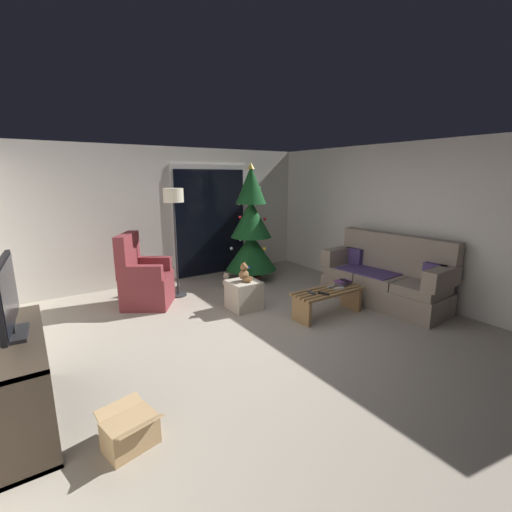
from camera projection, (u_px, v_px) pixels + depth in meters
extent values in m
plane|color=#9E9384|center=(260.00, 335.00, 4.46)|extent=(7.00, 7.00, 0.00)
cube|color=silver|center=(170.00, 215.00, 6.66)|extent=(5.72, 0.12, 2.50)
cube|color=silver|center=(406.00, 221.00, 5.72)|extent=(0.12, 6.00, 2.50)
cube|color=silver|center=(211.00, 220.00, 7.08)|extent=(1.60, 0.02, 2.20)
cube|color=black|center=(211.00, 223.00, 7.08)|extent=(1.50, 0.02, 2.10)
cube|color=gray|center=(382.00, 293.00, 5.53)|extent=(0.90, 1.95, 0.34)
cube|color=gray|center=(422.00, 289.00, 4.99)|extent=(0.72, 0.65, 0.14)
cube|color=gray|center=(383.00, 279.00, 5.47)|extent=(0.72, 0.65, 0.14)
cube|color=gray|center=(350.00, 271.00, 5.95)|extent=(0.72, 0.65, 0.14)
cube|color=gray|center=(396.00, 253.00, 5.58)|extent=(0.34, 1.91, 0.60)
cube|color=gray|center=(442.00, 278.00, 4.76)|extent=(0.77, 0.26, 0.28)
cube|color=gray|center=(340.00, 256.00, 6.10)|extent=(0.77, 0.26, 0.28)
cube|color=#47386B|center=(369.00, 271.00, 5.63)|extent=(0.67, 0.94, 0.02)
cube|color=#47386B|center=(435.00, 274.00, 4.99)|extent=(0.14, 0.33, 0.28)
cube|color=#47386B|center=(354.00, 256.00, 6.07)|extent=(0.14, 0.33, 0.28)
cube|color=#9E7547|center=(337.00, 295.00, 4.87)|extent=(1.10, 0.05, 0.04)
cube|color=#9E7547|center=(332.00, 293.00, 4.94)|extent=(1.10, 0.05, 0.04)
cube|color=#9E7547|center=(328.00, 291.00, 5.02)|extent=(1.10, 0.05, 0.04)
cube|color=#9E7547|center=(324.00, 290.00, 5.09)|extent=(1.10, 0.05, 0.04)
cube|color=#9E7547|center=(319.00, 288.00, 5.16)|extent=(1.10, 0.05, 0.04)
cube|color=#9E7547|center=(301.00, 311.00, 4.79)|extent=(0.05, 0.36, 0.35)
cube|color=#9E7547|center=(351.00, 298.00, 5.32)|extent=(0.05, 0.36, 0.35)
cube|color=silver|center=(339.00, 288.00, 5.06)|extent=(0.16, 0.08, 0.02)
cube|color=#333338|center=(311.00, 293.00, 4.87)|extent=(0.06, 0.16, 0.02)
cube|color=black|center=(324.00, 293.00, 4.83)|extent=(0.10, 0.16, 0.02)
cube|color=#ADADB2|center=(331.00, 286.00, 5.15)|extent=(0.16, 0.07, 0.02)
cube|color=#4C4C51|center=(344.00, 283.00, 5.26)|extent=(0.27, 0.19, 0.04)
cube|color=#6B3D7A|center=(343.00, 281.00, 5.25)|extent=(0.22, 0.17, 0.03)
cube|color=black|center=(345.00, 280.00, 5.24)|extent=(0.09, 0.15, 0.01)
cylinder|color=#4C1E19|center=(251.00, 277.00, 6.83)|extent=(0.36, 0.36, 0.10)
cylinder|color=brown|center=(251.00, 272.00, 6.81)|extent=(0.08, 0.08, 0.12)
cone|color=#14471E|center=(251.00, 251.00, 6.72)|extent=(0.97, 0.97, 0.69)
cone|color=#14471E|center=(251.00, 219.00, 6.58)|extent=(0.77, 0.77, 0.69)
cone|color=#14471E|center=(251.00, 185.00, 6.44)|extent=(0.57, 0.57, 0.69)
sphere|color=white|center=(239.00, 204.00, 6.58)|extent=(0.06, 0.06, 0.06)
sphere|color=blue|center=(250.00, 238.00, 7.05)|extent=(0.06, 0.06, 0.06)
sphere|color=red|center=(265.00, 219.00, 6.72)|extent=(0.06, 0.06, 0.06)
sphere|color=#1E8C33|center=(259.00, 188.00, 6.51)|extent=(0.06, 0.06, 0.06)
sphere|color=#1E8C33|center=(263.00, 251.00, 7.11)|extent=(0.06, 0.06, 0.06)
sphere|color=white|center=(240.00, 240.00, 7.00)|extent=(0.06, 0.06, 0.06)
sphere|color=red|center=(253.00, 229.00, 6.97)|extent=(0.06, 0.06, 0.06)
sphere|color=blue|center=(249.00, 267.00, 6.30)|extent=(0.06, 0.06, 0.06)
sphere|color=white|center=(269.00, 236.00, 6.78)|extent=(0.06, 0.06, 0.06)
sphere|color=gold|center=(265.00, 248.00, 6.38)|extent=(0.06, 0.06, 0.06)
sphere|color=red|center=(240.00, 217.00, 6.76)|extent=(0.06, 0.06, 0.06)
sphere|color=red|center=(241.00, 195.00, 6.50)|extent=(0.06, 0.06, 0.06)
sphere|color=gold|center=(243.00, 192.00, 6.57)|extent=(0.06, 0.06, 0.06)
sphere|color=white|center=(231.00, 248.00, 6.52)|extent=(0.06, 0.06, 0.06)
cone|color=#EAD14C|center=(251.00, 166.00, 6.36)|extent=(0.14, 0.14, 0.12)
cube|color=maroon|center=(149.00, 295.00, 5.47)|extent=(0.94, 0.94, 0.31)
cube|color=maroon|center=(147.00, 280.00, 5.42)|extent=(0.94, 0.94, 0.18)
cube|color=maroon|center=(128.00, 255.00, 5.32)|extent=(0.50, 0.66, 0.64)
cube|color=maroon|center=(153.00, 263.00, 5.65)|extent=(0.56, 0.43, 0.22)
cube|color=maroon|center=(142.00, 273.00, 5.10)|extent=(0.56, 0.43, 0.22)
cylinder|color=#2D2D30|center=(178.00, 295.00, 5.94)|extent=(0.28, 0.28, 0.02)
cylinder|color=#2D2D30|center=(176.00, 249.00, 5.77)|extent=(0.03, 0.03, 1.55)
cylinder|color=beige|center=(173.00, 195.00, 5.57)|extent=(0.32, 0.32, 0.22)
cube|color=#382D23|center=(27.00, 419.00, 2.89)|extent=(0.40, 1.40, 0.04)
cube|color=#382D23|center=(14.00, 338.00, 2.73)|extent=(0.40, 1.40, 0.04)
cube|color=#382D23|center=(22.00, 430.00, 2.25)|extent=(0.40, 0.04, 0.76)
cube|color=#382D23|center=(20.00, 346.00, 3.36)|extent=(0.40, 0.04, 0.76)
cube|color=#382D23|center=(21.00, 380.00, 2.81)|extent=(0.40, 0.04, 0.72)
cube|color=#382D23|center=(21.00, 380.00, 2.81)|extent=(0.40, 1.33, 0.04)
cube|color=#A32D28|center=(26.00, 450.00, 2.36)|extent=(0.30, 0.04, 0.28)
cube|color=#285684|center=(25.00, 443.00, 2.40)|extent=(0.30, 0.04, 0.31)
cube|color=#337042|center=(25.00, 436.00, 2.44)|extent=(0.30, 0.04, 0.34)
cube|color=#B79333|center=(25.00, 434.00, 2.49)|extent=(0.30, 0.04, 0.30)
cube|color=black|center=(13.00, 334.00, 2.72)|extent=(0.23, 0.37, 0.03)
cube|color=black|center=(12.00, 329.00, 2.71)|extent=(0.04, 0.06, 0.06)
cube|color=black|center=(6.00, 293.00, 2.65)|extent=(0.10, 0.84, 0.52)
cube|color=black|center=(9.00, 293.00, 2.66)|extent=(0.07, 0.79, 0.47)
cube|color=#B2A893|center=(244.00, 295.00, 5.31)|extent=(0.44, 0.44, 0.44)
cylinder|color=brown|center=(248.00, 278.00, 5.28)|extent=(0.12, 0.12, 0.06)
cylinder|color=brown|center=(247.00, 280.00, 5.19)|extent=(0.12, 0.12, 0.06)
sphere|color=brown|center=(244.00, 275.00, 5.23)|extent=(0.15, 0.15, 0.15)
sphere|color=brown|center=(244.00, 267.00, 5.21)|extent=(0.11, 0.11, 0.11)
sphere|color=#A37A51|center=(247.00, 268.00, 5.20)|extent=(0.04, 0.04, 0.04)
sphere|color=brown|center=(244.00, 263.00, 5.23)|extent=(0.04, 0.04, 0.04)
sphere|color=brown|center=(243.00, 265.00, 5.16)|extent=(0.04, 0.04, 0.04)
sphere|color=brown|center=(246.00, 273.00, 5.30)|extent=(0.06, 0.06, 0.06)
sphere|color=brown|center=(244.00, 275.00, 5.16)|extent=(0.06, 0.06, 0.06)
cylinder|color=beige|center=(227.00, 285.00, 6.42)|extent=(0.12, 0.09, 0.06)
cylinder|color=beige|center=(231.00, 286.00, 6.35)|extent=(0.12, 0.09, 0.06)
sphere|color=beige|center=(226.00, 283.00, 6.33)|extent=(0.15, 0.15, 0.15)
sphere|color=beige|center=(226.00, 276.00, 6.30)|extent=(0.11, 0.11, 0.11)
sphere|color=#F4E5C1|center=(228.00, 276.00, 6.34)|extent=(0.04, 0.04, 0.04)
sphere|color=beige|center=(225.00, 273.00, 6.32)|extent=(0.04, 0.04, 0.04)
sphere|color=beige|center=(228.00, 274.00, 6.27)|extent=(0.04, 0.04, 0.04)
sphere|color=beige|center=(225.00, 281.00, 6.39)|extent=(0.06, 0.06, 0.06)
sphere|color=beige|center=(230.00, 283.00, 6.29)|extent=(0.06, 0.06, 0.06)
cube|color=tan|center=(131.00, 433.00, 2.60)|extent=(0.41, 0.32, 0.24)
cube|color=tan|center=(119.00, 407.00, 2.67)|extent=(0.36, 0.17, 0.06)
cube|color=tan|center=(140.00, 427.00, 2.46)|extent=(0.36, 0.17, 0.06)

